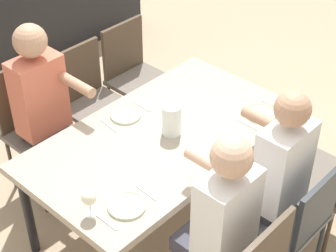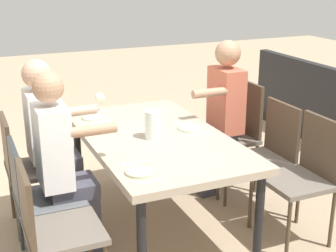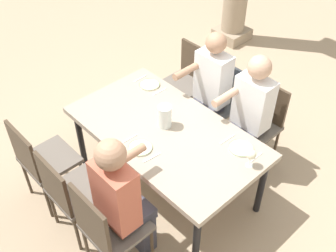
# 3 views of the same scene
# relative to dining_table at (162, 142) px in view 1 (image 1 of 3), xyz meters

# --- Properties ---
(ground_plane) EXTENTS (16.00, 16.00, 0.00)m
(ground_plane) POSITION_rel_dining_table_xyz_m (0.00, 0.00, -0.68)
(ground_plane) COLOR tan
(dining_table) EXTENTS (1.76, 0.99, 0.74)m
(dining_table) POSITION_rel_dining_table_xyz_m (0.00, 0.00, 0.00)
(dining_table) COLOR tan
(dining_table) RESTS_ON ground
(chair_west_north) EXTENTS (0.44, 0.44, 0.89)m
(chair_west_north) POSITION_rel_dining_table_xyz_m (-0.63, 0.91, -0.15)
(chair_west_north) COLOR #6A6158
(chair_west_north) RESTS_ON ground
(chair_west_south) EXTENTS (0.44, 0.44, 0.93)m
(chair_west_south) POSITION_rel_dining_table_xyz_m (-0.63, -0.91, -0.13)
(chair_west_south) COLOR #6A6158
(chair_west_south) RESTS_ON ground
(chair_mid_north) EXTENTS (0.44, 0.44, 0.87)m
(chair_mid_north) POSITION_rel_dining_table_xyz_m (-0.16, 0.91, -0.17)
(chair_mid_north) COLOR #5B5E61
(chair_mid_north) RESTS_ON ground
(chair_mid_south) EXTENTS (0.44, 0.44, 0.91)m
(chair_mid_south) POSITION_rel_dining_table_xyz_m (-0.16, -0.92, -0.15)
(chair_mid_south) COLOR #6A6158
(chair_mid_south) RESTS_ON ground
(chair_east_south) EXTENTS (0.44, 0.44, 0.97)m
(chair_east_south) POSITION_rel_dining_table_xyz_m (0.34, -0.92, -0.12)
(chair_east_south) COLOR #6A6158
(chair_east_south) RESTS_ON ground
(diner_woman_green) EXTENTS (0.35, 0.49, 1.32)m
(diner_woman_green) POSITION_rel_dining_table_xyz_m (-0.17, 0.72, 0.03)
(diner_woman_green) COLOR #3F3F4C
(diner_woman_green) RESTS_ON ground
(diner_man_white) EXTENTS (0.35, 0.50, 1.31)m
(diner_man_white) POSITION_rel_dining_table_xyz_m (0.34, 0.71, 0.03)
(diner_man_white) COLOR #3F3F4C
(diner_man_white) RESTS_ON ground
(diner_guest_third) EXTENTS (0.35, 0.50, 1.35)m
(diner_guest_third) POSITION_rel_dining_table_xyz_m (0.34, -0.74, 0.06)
(diner_guest_third) COLOR #3F3F4C
(diner_guest_third) RESTS_ON ground
(plate_0) EXTENTS (0.21, 0.21, 0.02)m
(plate_0) POSITION_rel_dining_table_xyz_m (-0.60, 0.33, 0.07)
(plate_0) COLOR silver
(plate_0) RESTS_ON dining_table
(fork_0) EXTENTS (0.02, 0.17, 0.01)m
(fork_0) POSITION_rel_dining_table_xyz_m (-0.75, 0.33, 0.07)
(fork_0) COLOR silver
(fork_0) RESTS_ON dining_table
(spoon_0) EXTENTS (0.02, 0.17, 0.01)m
(spoon_0) POSITION_rel_dining_table_xyz_m (-0.45, 0.33, 0.07)
(spoon_0) COLOR silver
(spoon_0) RESTS_ON dining_table
(plate_1) EXTENTS (0.21, 0.21, 0.02)m
(plate_1) POSITION_rel_dining_table_xyz_m (0.02, -0.31, 0.07)
(plate_1) COLOR white
(plate_1) RESTS_ON dining_table
(fork_1) EXTENTS (0.02, 0.17, 0.01)m
(fork_1) POSITION_rel_dining_table_xyz_m (-0.13, -0.31, 0.07)
(fork_1) COLOR silver
(fork_1) RESTS_ON dining_table
(spoon_1) EXTENTS (0.03, 0.17, 0.01)m
(spoon_1) POSITION_rel_dining_table_xyz_m (0.17, -0.31, 0.07)
(spoon_1) COLOR silver
(spoon_1) RESTS_ON dining_table
(plate_2) EXTENTS (0.21, 0.21, 0.02)m
(plate_2) POSITION_rel_dining_table_xyz_m (0.60, 0.30, 0.07)
(plate_2) COLOR white
(plate_2) RESTS_ON dining_table
(wine_glass_2) EXTENTS (0.08, 0.08, 0.17)m
(wine_glass_2) POSITION_rel_dining_table_xyz_m (0.77, 0.20, 0.18)
(wine_glass_2) COLOR white
(wine_glass_2) RESTS_ON dining_table
(fork_2) EXTENTS (0.03, 0.17, 0.01)m
(fork_2) POSITION_rel_dining_table_xyz_m (0.45, 0.30, 0.07)
(fork_2) COLOR silver
(fork_2) RESTS_ON dining_table
(spoon_2) EXTENTS (0.02, 0.17, 0.01)m
(spoon_2) POSITION_rel_dining_table_xyz_m (0.75, 0.30, 0.07)
(spoon_2) COLOR silver
(spoon_2) RESTS_ON dining_table
(water_pitcher) EXTENTS (0.12, 0.12, 0.21)m
(water_pitcher) POSITION_rel_dining_table_xyz_m (-0.05, 0.04, 0.16)
(water_pitcher) COLOR white
(water_pitcher) RESTS_ON dining_table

